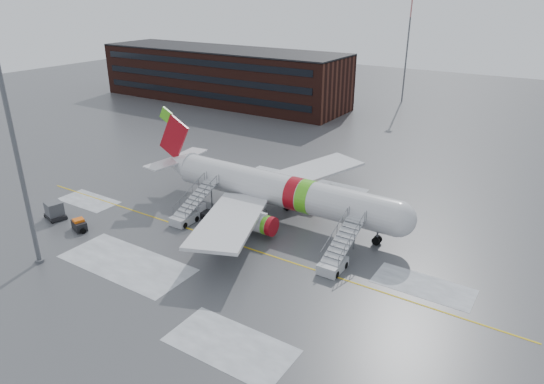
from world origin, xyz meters
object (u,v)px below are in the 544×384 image
Objects in this scene: baggage_tractor at (79,225)px; light_mast_near at (13,137)px; airstair_aft at (189,212)px; airliner at (274,189)px; uld_container at (55,211)px; pushback_tug at (201,211)px; airstair_fwd at (336,257)px.

light_mast_near reaches higher than baggage_tractor.
airstair_aft is 0.31× the size of light_mast_near.
baggage_tractor is 14.26m from light_mast_near.
light_mast_near is (-13.97, -21.69, 9.51)m from airliner.
light_mast_near is (7.47, -7.03, 11.97)m from uld_container.
airliner is at bearing 33.90° from pushback_tug.
airliner is 4.55× the size of airstair_fwd.
airliner is at bearing 34.35° from uld_container.
airstair_fwd is 2.66× the size of uld_container.
baggage_tractor is at bearing -136.00° from airstair_aft.
pushback_tug is at bearing 34.58° from uld_container.
airliner is 12.12× the size of uld_container.
pushback_tug is 1.04× the size of baggage_tractor.
airliner reaches higher than airstair_fwd.
airliner is at bearing 149.97° from airstair_fwd.
light_mast_near is (2.54, -6.66, 12.35)m from baggage_tractor.
airliner is 12.28× the size of pushback_tug.
airliner is 22.51m from baggage_tractor.
light_mast_near is at bearing -69.11° from baggage_tractor.
airstair_aft is at bearing 30.60° from uld_container.
airliner is 27.50m from light_mast_near.
airstair_aft is 12.24m from baggage_tractor.
airstair_fwd is 33.74m from uld_container.
airstair_fwd and airstair_aft have the same top height.
pushback_tug is at bearing 75.90° from airstair_aft.
uld_container is (-13.73, -8.12, -0.10)m from airstair_aft.
airstair_aft reaches higher than uld_container.
baggage_tractor is (-9.20, -10.12, -0.12)m from pushback_tug.
pushback_tug is at bearing 68.34° from light_mast_near.
pushback_tug is at bearing 47.71° from baggage_tractor.
uld_container is (-32.75, -8.12, -0.10)m from airstair_fwd.
uld_container is (-21.45, -14.65, -2.46)m from airliner.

